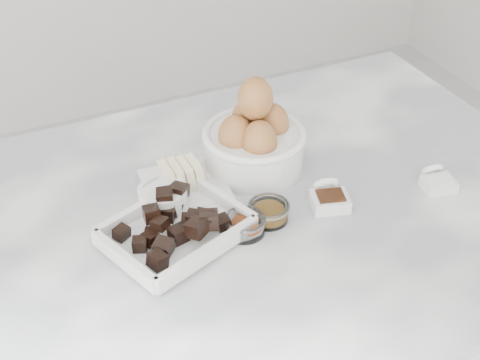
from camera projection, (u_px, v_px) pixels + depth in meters
name	position (u px, v px, depth m)	size (l,w,h in m)	color
marble_slab	(237.00, 220.00, 1.15)	(1.20, 0.80, 0.04)	white
chocolate_dish	(176.00, 228.00, 1.06)	(0.26, 0.23, 0.06)	white
butter_plate	(183.00, 181.00, 1.17)	(0.15, 0.15, 0.06)	white
sugar_ramekin	(163.00, 199.00, 1.12)	(0.08, 0.08, 0.05)	white
egg_bowl	(254.00, 139.00, 1.21)	(0.19, 0.19, 0.18)	white
honey_bowl	(269.00, 211.00, 1.11)	(0.07, 0.07, 0.03)	white
zest_bowl	(245.00, 224.00, 1.08)	(0.07, 0.07, 0.03)	white
vanilla_spoon	(329.00, 197.00, 1.14)	(0.07, 0.09, 0.05)	white
salt_spoon	(437.00, 180.00, 1.18)	(0.06, 0.07, 0.04)	white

